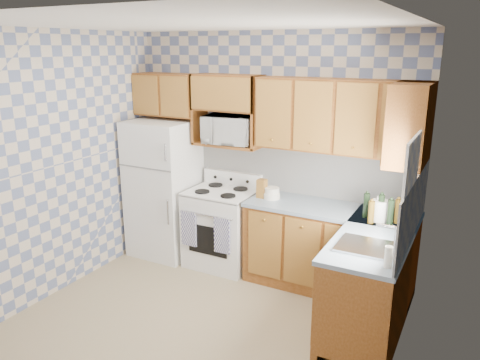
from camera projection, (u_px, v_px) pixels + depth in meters
name	position (u px, v px, depth m)	size (l,w,h in m)	color
floor	(198.00, 327.00, 4.37)	(3.40, 3.40, 0.00)	#8F7D59
back_wall	(271.00, 153.00, 5.36)	(3.40, 0.02, 2.70)	slate
right_wall	(400.00, 223.00, 3.24)	(0.02, 3.20, 2.70)	slate
backsplash_back	(303.00, 170.00, 5.21)	(2.60, 0.01, 0.56)	white
backsplash_right	(414.00, 209.00, 3.96)	(0.01, 1.60, 0.56)	white
refrigerator	(164.00, 188.00, 5.77)	(0.75, 0.70, 1.68)	white
stove_body	(222.00, 228.00, 5.54)	(0.76, 0.65, 0.90)	white
cooktop	(222.00, 192.00, 5.42)	(0.76, 0.65, 0.03)	silver
backguard	(233.00, 178.00, 5.62)	(0.76, 0.08, 0.17)	white
dish_towel_left	(189.00, 229.00, 5.33)	(0.19, 0.03, 0.41)	navy
dish_towel_right	(222.00, 236.00, 5.14)	(0.19, 0.03, 0.41)	navy
base_cabinets_back	(328.00, 250.00, 4.98)	(1.75, 0.60, 0.88)	#61300F
base_cabinets_right	(372.00, 282.00, 4.30)	(0.60, 1.60, 0.88)	#61300F
countertop_back	(330.00, 209.00, 4.85)	(1.77, 0.63, 0.04)	slate
countertop_right	(375.00, 236.00, 4.18)	(0.63, 1.60, 0.04)	slate
upper_cabinets_back	(340.00, 116.00, 4.71)	(1.75, 0.33, 0.74)	#61300F
upper_cabinets_fridge	(168.00, 95.00, 5.63)	(0.82, 0.33, 0.50)	#61300F
upper_cabinets_right	(410.00, 124.00, 4.24)	(0.33, 0.70, 0.74)	#61300F
microwave_shelf	(228.00, 145.00, 5.41)	(0.80, 0.33, 0.03)	#61300F
microwave	(230.00, 130.00, 5.36)	(0.58, 0.39, 0.32)	white
sink	(367.00, 247.00, 3.87)	(0.48, 0.40, 0.03)	#B7B7BC
window	(409.00, 192.00, 3.60)	(0.02, 0.66, 0.86)	silver
bottle_0	(381.00, 208.00, 4.42)	(0.06, 0.06, 0.27)	black
bottle_1	(390.00, 213.00, 4.32)	(0.06, 0.06, 0.25)	black
bottle_2	(398.00, 211.00, 4.39)	(0.06, 0.06, 0.23)	brown
bottle_3	(371.00, 212.00, 4.39)	(0.06, 0.06, 0.22)	brown
bottle_4	(366.00, 205.00, 4.54)	(0.06, 0.06, 0.24)	black
knife_block	(262.00, 188.00, 5.14)	(0.09, 0.09, 0.21)	brown
electric_kettle	(380.00, 211.00, 4.45)	(0.16, 0.16, 0.20)	white
food_containers	(272.00, 193.00, 5.12)	(0.18, 0.18, 0.12)	silver
soap_bottle	(388.00, 257.00, 3.51)	(0.06, 0.06, 0.17)	silver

